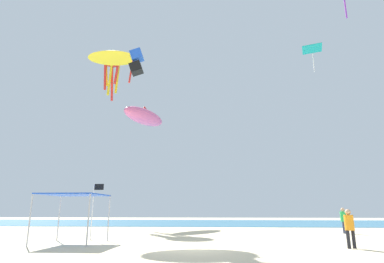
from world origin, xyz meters
TOP-DOWN VIEW (x-y plane):
  - ground at (0.00, 0.00)m, footprint 110.00×110.00m
  - ocean_strip at (0.00, 28.35)m, footprint 110.00×21.87m
  - canopy_tent at (-6.15, 1.67)m, footprint 2.93×2.92m
  - person_near_tent at (7.18, 0.56)m, footprint 0.43×0.40m
  - person_leftmost at (10.41, 9.65)m, footprint 0.43×0.48m
  - banner_flag at (-5.83, 3.65)m, footprint 0.61×0.06m
  - kite_delta_yellow at (-7.68, 10.34)m, footprint 4.99×5.05m
  - kite_inflatable_pink at (-7.07, 20.41)m, footprint 4.73×6.54m
  - kite_box_blue at (-4.54, 6.66)m, footprint 1.10×0.91m
  - kite_octopus_red at (-11.93, 21.92)m, footprint 3.44×3.44m
  - kite_diamond_teal at (11.46, 15.69)m, footprint 2.37×2.37m

SIDE VIEW (x-z plane):
  - ground at x=0.00m, z-range -0.10..0.00m
  - ocean_strip at x=0.00m, z-range 0.00..0.03m
  - person_near_tent at x=7.18m, z-range 0.15..1.83m
  - person_leftmost at x=10.41m, z-range 0.16..1.96m
  - banner_flag at x=-5.83m, z-range 0.35..3.49m
  - canopy_tent at x=-6.15m, z-range 1.10..3.55m
  - kite_inflatable_pink at x=-7.07m, z-range 11.22..13.52m
  - kite_box_blue at x=-4.54m, z-range 11.43..13.45m
  - kite_delta_yellow at x=-7.68m, z-range 13.24..17.08m
  - kite_diamond_teal at x=11.46m, z-range 16.40..19.02m
  - kite_octopus_red at x=-11.93m, z-range 17.23..23.55m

